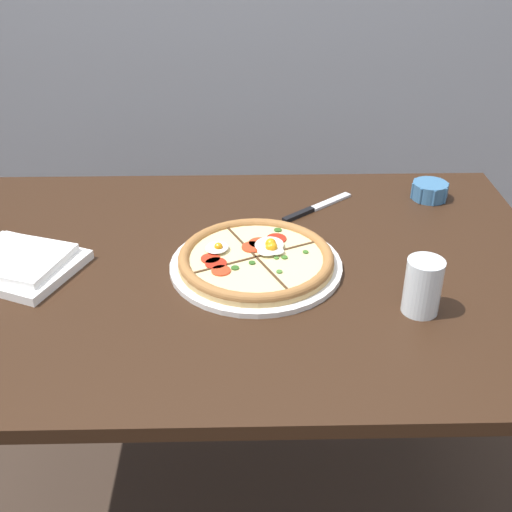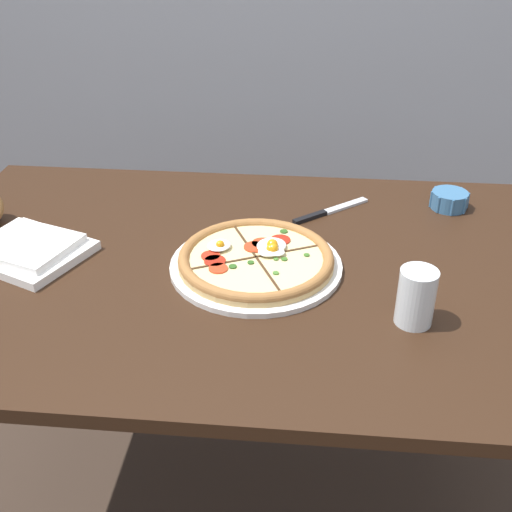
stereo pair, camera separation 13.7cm
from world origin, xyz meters
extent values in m
plane|color=#3D2D23|center=(0.00, 0.00, 0.00)|extent=(12.00, 12.00, 0.00)
cube|color=#331E11|center=(0.00, 0.00, 0.75)|extent=(1.43, 0.96, 0.03)
cube|color=#331E11|center=(-0.67, 0.43, 0.37)|extent=(0.06, 0.06, 0.73)
cube|color=#331E11|center=(0.67, 0.43, 0.37)|extent=(0.06, 0.06, 0.73)
cylinder|color=white|center=(0.06, -0.02, 0.77)|extent=(0.37, 0.37, 0.01)
cylinder|color=tan|center=(0.06, -0.02, 0.78)|extent=(0.33, 0.33, 0.01)
cylinder|color=beige|center=(0.06, -0.02, 0.79)|extent=(0.30, 0.30, 0.00)
torus|color=#A36B38|center=(0.06, -0.02, 0.79)|extent=(0.33, 0.33, 0.02)
cube|color=#472D19|center=(0.12, 0.01, 0.79)|extent=(0.14, 0.07, 0.00)
cube|color=#472D19|center=(0.03, 0.05, 0.79)|extent=(0.07, 0.14, 0.00)
cube|color=#472D19|center=(-0.01, -0.05, 0.79)|extent=(0.14, 0.07, 0.00)
cube|color=#472D19|center=(0.09, -0.08, 0.79)|extent=(0.07, 0.14, 0.00)
cylinder|color=red|center=(0.07, 0.04, 0.79)|extent=(0.05, 0.05, 0.00)
cylinder|color=red|center=(-0.03, -0.04, 0.79)|extent=(0.05, 0.05, 0.00)
cylinder|color=red|center=(0.05, 0.02, 0.79)|extent=(0.05, 0.05, 0.00)
cylinder|color=red|center=(0.11, 0.06, 0.79)|extent=(0.04, 0.04, 0.00)
cylinder|color=red|center=(-0.02, -0.07, 0.79)|extent=(0.04, 0.04, 0.00)
cylinder|color=red|center=(-0.04, -0.02, 0.79)|extent=(0.04, 0.04, 0.00)
ellipsoid|color=white|center=(-0.03, 0.01, 0.80)|extent=(0.07, 0.07, 0.01)
sphere|color=orange|center=(-0.02, 0.01, 0.80)|extent=(0.02, 0.02, 0.02)
ellipsoid|color=white|center=(0.09, 0.02, 0.80)|extent=(0.08, 0.09, 0.01)
sphere|color=orange|center=(0.09, 0.01, 0.80)|extent=(0.02, 0.02, 0.02)
ellipsoid|color=white|center=(0.09, 0.00, 0.80)|extent=(0.06, 0.06, 0.01)
sphere|color=orange|center=(0.09, 0.00, 0.80)|extent=(0.02, 0.02, 0.02)
ellipsoid|color=white|center=(0.09, 0.00, 0.80)|extent=(0.07, 0.07, 0.01)
sphere|color=orange|center=(0.09, 0.00, 0.80)|extent=(0.02, 0.02, 0.02)
cylinder|color=#477A2D|center=(0.10, -0.08, 0.79)|extent=(0.01, 0.01, 0.00)
cylinder|color=#477A2D|center=(0.10, -0.02, 0.79)|extent=(0.01, 0.01, 0.00)
cylinder|color=#2D5B1E|center=(0.05, -0.04, 0.79)|extent=(0.01, 0.01, 0.00)
cylinder|color=#2D5B1E|center=(0.10, 0.04, 0.79)|extent=(0.01, 0.01, 0.00)
cylinder|color=#386B23|center=(0.17, 0.00, 0.79)|extent=(0.01, 0.01, 0.00)
cylinder|color=#386B23|center=(0.11, 0.05, 0.79)|extent=(0.01, 0.01, 0.00)
cylinder|color=#386B23|center=(0.12, -0.02, 0.79)|extent=(0.01, 0.01, 0.00)
cylinder|color=#2D5B1E|center=(0.01, -0.06, 0.79)|extent=(0.02, 0.02, 0.00)
cylinder|color=#2D5B1E|center=(0.11, 0.10, 0.79)|extent=(0.02, 0.02, 0.00)
cylinder|color=teal|center=(0.52, 0.32, 0.78)|extent=(0.09, 0.09, 0.04)
cylinder|color=beige|center=(0.52, 0.32, 0.79)|extent=(0.07, 0.07, 0.02)
cylinder|color=teal|center=(0.56, 0.32, 0.78)|extent=(0.01, 0.01, 0.04)
cylinder|color=teal|center=(0.55, 0.35, 0.78)|extent=(0.01, 0.01, 0.04)
cylinder|color=teal|center=(0.52, 0.36, 0.78)|extent=(0.01, 0.01, 0.04)
cylinder|color=teal|center=(0.49, 0.35, 0.78)|extent=(0.01, 0.01, 0.04)
cylinder|color=teal|center=(0.47, 0.32, 0.78)|extent=(0.01, 0.01, 0.04)
cylinder|color=teal|center=(0.49, 0.29, 0.78)|extent=(0.01, 0.01, 0.04)
cylinder|color=teal|center=(0.52, 0.27, 0.78)|extent=(0.01, 0.01, 0.04)
cylinder|color=teal|center=(0.55, 0.29, 0.78)|extent=(0.01, 0.01, 0.04)
cube|color=white|center=(-0.45, -0.01, 0.77)|extent=(0.30, 0.28, 0.02)
cube|color=white|center=(-0.45, -0.01, 0.79)|extent=(0.24, 0.22, 0.02)
cube|color=silver|center=(0.26, 0.30, 0.76)|extent=(0.12, 0.10, 0.01)
cube|color=black|center=(0.17, 0.22, 0.77)|extent=(0.09, 0.07, 0.01)
cylinder|color=white|center=(0.37, -0.18, 0.82)|extent=(0.07, 0.07, 0.11)
cylinder|color=silver|center=(0.37, -0.18, 0.79)|extent=(0.06, 0.06, 0.06)
camera|label=1|loc=(0.03, -1.19, 1.49)|focal=45.00mm
camera|label=2|loc=(0.17, -1.18, 1.49)|focal=45.00mm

